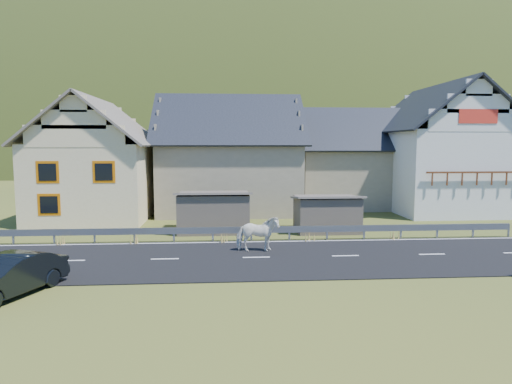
{
  "coord_description": "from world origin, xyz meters",
  "views": [
    {
      "loc": [
        -1.41,
        -19.65,
        5.02
      ],
      "look_at": [
        0.19,
        2.93,
        2.64
      ],
      "focal_mm": 32.0,
      "sensor_mm": 36.0,
      "label": 1
    }
  ],
  "objects": [
    {
      "name": "car",
      "position": [
        -8.55,
        -4.43,
        0.68
      ],
      "size": [
        2.91,
        4.38,
        1.36
      ],
      "primitive_type": "imported",
      "rotation": [
        0.0,
        0.0,
        -0.39
      ],
      "color": "black",
      "rests_on": "ground"
    },
    {
      "name": "horse",
      "position": [
        0.13,
        1.14,
        0.87
      ],
      "size": [
        0.92,
        1.98,
        1.67
      ],
      "primitive_type": "imported",
      "rotation": [
        0.0,
        0.0,
        1.56
      ],
      "color": "white",
      "rests_on": "road"
    },
    {
      "name": "shed_left",
      "position": [
        -2.0,
        6.5,
        1.1
      ],
      "size": [
        4.3,
        3.3,
        2.4
      ],
      "primitive_type": "cube",
      "color": "brown",
      "rests_on": "ground"
    },
    {
      "name": "ground",
      "position": [
        0.0,
        0.0,
        0.0
      ],
      "size": [
        160.0,
        160.0,
        0.0
      ],
      "primitive_type": "plane",
      "color": "#36411C",
      "rests_on": "ground"
    },
    {
      "name": "conifer_patch",
      "position": [
        -55.0,
        110.0,
        6.0
      ],
      "size": [
        76.0,
        50.0,
        28.0
      ],
      "primitive_type": "ellipsoid",
      "color": "black",
      "rests_on": "ground"
    },
    {
      "name": "house_white",
      "position": [
        15.0,
        14.0,
        5.06
      ],
      "size": [
        8.8,
        10.8,
        9.7
      ],
      "color": "silver",
      "rests_on": "ground"
    },
    {
      "name": "house_cream",
      "position": [
        -10.0,
        12.0,
        4.36
      ],
      "size": [
        7.8,
        9.8,
        8.3
      ],
      "color": "beige",
      "rests_on": "ground"
    },
    {
      "name": "lane_markings",
      "position": [
        0.0,
        0.0,
        0.04
      ],
      "size": [
        60.0,
        6.6,
        0.01
      ],
      "primitive_type": "cube",
      "color": "silver",
      "rests_on": "road"
    },
    {
      "name": "guardrail",
      "position": [
        -0.0,
        3.68,
        0.56
      ],
      "size": [
        28.1,
        0.09,
        0.75
      ],
      "color": "#93969B",
      "rests_on": "ground"
    },
    {
      "name": "road",
      "position": [
        0.0,
        0.0,
        0.02
      ],
      "size": [
        60.0,
        7.0,
        0.04
      ],
      "primitive_type": "cube",
      "color": "black",
      "rests_on": "ground"
    },
    {
      "name": "mountain",
      "position": [
        5.0,
        180.0,
        -20.0
      ],
      "size": [
        440.0,
        280.0,
        260.0
      ],
      "primitive_type": "ellipsoid",
      "color": "#2B3913",
      "rests_on": "ground"
    },
    {
      "name": "shed_right",
      "position": [
        4.5,
        6.0,
        1.0
      ],
      "size": [
        3.8,
        2.9,
        2.2
      ],
      "primitive_type": "cube",
      "color": "brown",
      "rests_on": "ground"
    },
    {
      "name": "house_stone_a",
      "position": [
        -1.0,
        15.0,
        4.63
      ],
      "size": [
        10.8,
        9.8,
        8.9
      ],
      "color": "gray",
      "rests_on": "ground"
    },
    {
      "name": "house_stone_b",
      "position": [
        9.0,
        17.0,
        4.24
      ],
      "size": [
        9.8,
        8.8,
        8.1
      ],
      "color": "gray",
      "rests_on": "ground"
    }
  ]
}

